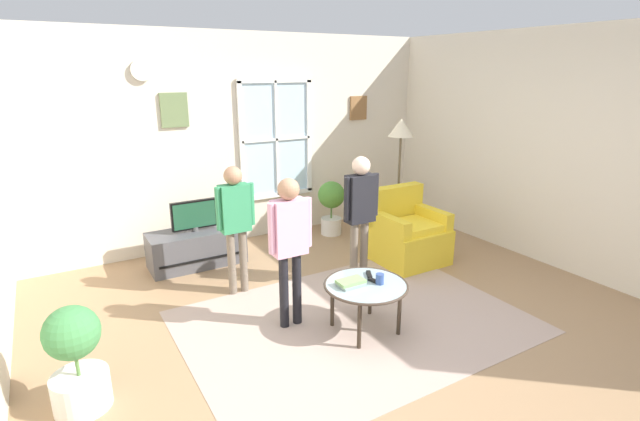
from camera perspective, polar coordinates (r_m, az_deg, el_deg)
name	(u,v)px	position (r m, az deg, el deg)	size (l,w,h in m)	color
ground_plane	(374,336)	(4.29, 6.54, -14.83)	(6.04, 6.36, 0.02)	#9E7A56
back_wall	(243,139)	(6.31, -9.34, 8.49)	(5.44, 0.17, 2.69)	beige
side_wall_right	(585,154)	(5.87, 29.41, 5.93)	(0.12, 5.76, 2.69)	beige
area_rug	(354,322)	(4.45, 4.19, -13.28)	(3.01, 2.20, 0.01)	tan
tv_stand	(197,248)	(5.74, -14.71, -4.39)	(1.09, 0.49, 0.42)	#4C4C51
television	(194,215)	(5.61, -15.01, -0.54)	(0.52, 0.08, 0.36)	#4C4C4C
armchair	(407,235)	(5.74, 10.51, -2.88)	(0.76, 0.74, 0.87)	yellow
coffee_table	(366,287)	(4.15, 5.57, -9.24)	(0.74, 0.74, 0.45)	#99B2B7
book_stack	(351,283)	(4.09, 3.75, -8.71)	(0.24, 0.17, 0.05)	#8BA6A1
cup	(380,279)	(4.14, 7.26, -8.22)	(0.07, 0.07, 0.09)	#334C8C
remote_near_books	(375,281)	(4.17, 6.70, -8.51)	(0.04, 0.14, 0.02)	black
remote_near_cup	(369,275)	(4.29, 5.96, -7.73)	(0.04, 0.14, 0.02)	black
person_green_shirt	(235,216)	(4.74, -10.24, -0.61)	(0.40, 0.18, 1.33)	#726656
person_black_shirt	(360,206)	(4.88, 4.89, 0.54)	(0.42, 0.19, 1.39)	#726656
person_pink_shirt	(289,236)	(4.05, -3.72, -3.10)	(0.41, 0.19, 1.36)	black
potted_plant_by_window	(331,203)	(6.51, 1.38, 0.88)	(0.37, 0.37, 0.75)	silver
potted_plant_corner	(76,358)	(3.66, -27.44, -15.60)	(0.38, 0.38, 0.76)	silver
floor_lamp	(401,140)	(6.05, 9.74, 8.38)	(0.32, 0.32, 1.64)	black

